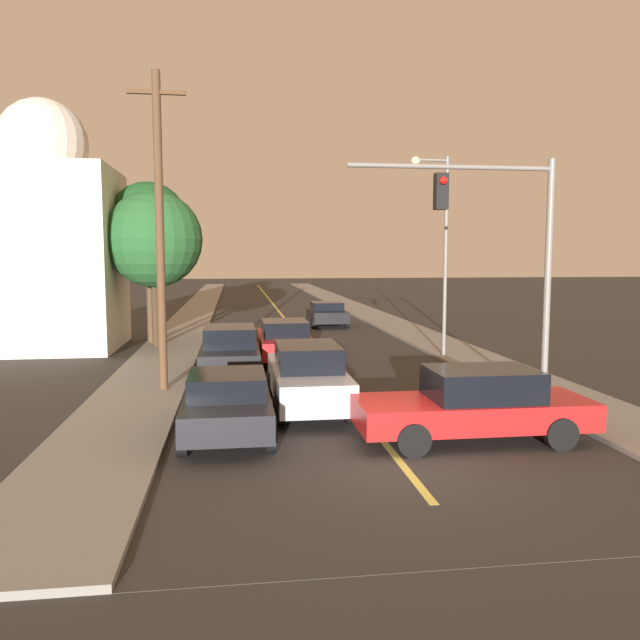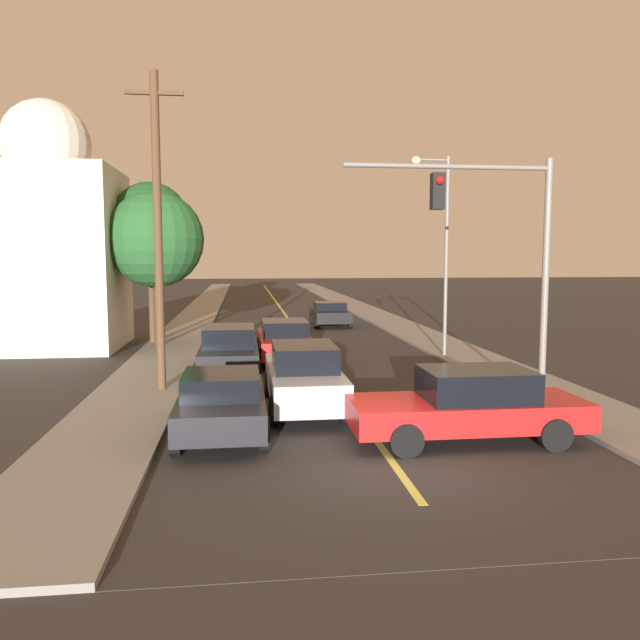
{
  "view_description": "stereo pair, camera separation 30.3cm",
  "coord_description": "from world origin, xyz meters",
  "px_view_note": "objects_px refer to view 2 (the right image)",
  "views": [
    {
      "loc": [
        -3.1,
        -11.21,
        3.95
      ],
      "look_at": [
        0.0,
        11.48,
        1.6
      ],
      "focal_mm": 35.0,
      "sensor_mm": 36.0,
      "label": 1
    },
    {
      "loc": [
        -2.8,
        -11.25,
        3.95
      ],
      "look_at": [
        0.0,
        11.48,
        1.6
      ],
      "focal_mm": 35.0,
      "sensor_mm": 36.0,
      "label": 2
    }
  ],
  "objects_px": {
    "car_near_lane_front": "(304,376)",
    "traffic_signal_mast": "(500,237)",
    "car_outer_lane_second": "(229,349)",
    "car_near_lane_second": "(285,340)",
    "car_outer_lane_front": "(222,402)",
    "tree_left_near": "(151,221)",
    "utility_pole_left": "(158,228)",
    "car_far_oncoming": "(330,314)",
    "tree_left_far": "(155,240)",
    "streetlamp_right": "(439,231)",
    "domed_building_left": "(50,241)",
    "car_crossing_right": "(469,405)"
  },
  "relations": [
    {
      "from": "car_crossing_right",
      "to": "utility_pole_left",
      "type": "bearing_deg",
      "value": 51.4
    },
    {
      "from": "car_near_lane_front",
      "to": "domed_building_left",
      "type": "height_order",
      "value": "domed_building_left"
    },
    {
      "from": "car_far_oncoming",
      "to": "car_near_lane_front",
      "type": "bearing_deg",
      "value": 80.05
    },
    {
      "from": "utility_pole_left",
      "to": "domed_building_left",
      "type": "bearing_deg",
      "value": 120.8
    },
    {
      "from": "car_crossing_right",
      "to": "streetlamp_right",
      "type": "bearing_deg",
      "value": -14.02
    },
    {
      "from": "traffic_signal_mast",
      "to": "tree_left_near",
      "type": "distance_m",
      "value": 16.82
    },
    {
      "from": "tree_left_far",
      "to": "traffic_signal_mast",
      "type": "bearing_deg",
      "value": -49.31
    },
    {
      "from": "car_outer_lane_second",
      "to": "tree_left_far",
      "type": "height_order",
      "value": "tree_left_far"
    },
    {
      "from": "car_crossing_right",
      "to": "streetlamp_right",
      "type": "distance_m",
      "value": 11.73
    },
    {
      "from": "car_far_oncoming",
      "to": "tree_left_far",
      "type": "height_order",
      "value": "tree_left_far"
    },
    {
      "from": "traffic_signal_mast",
      "to": "domed_building_left",
      "type": "height_order",
      "value": "domed_building_left"
    },
    {
      "from": "car_crossing_right",
      "to": "streetlamp_right",
      "type": "height_order",
      "value": "streetlamp_right"
    },
    {
      "from": "car_near_lane_front",
      "to": "utility_pole_left",
      "type": "distance_m",
      "value": 6.03
    },
    {
      "from": "car_near_lane_second",
      "to": "car_far_oncoming",
      "type": "distance_m",
      "value": 12.12
    },
    {
      "from": "car_near_lane_front",
      "to": "domed_building_left",
      "type": "xyz_separation_m",
      "value": [
        -9.67,
        12.14,
        3.72
      ]
    },
    {
      "from": "car_near_lane_front",
      "to": "utility_pole_left",
      "type": "bearing_deg",
      "value": 147.66
    },
    {
      "from": "traffic_signal_mast",
      "to": "domed_building_left",
      "type": "relative_size",
      "value": 0.6
    },
    {
      "from": "car_near_lane_front",
      "to": "car_far_oncoming",
      "type": "height_order",
      "value": "car_near_lane_front"
    },
    {
      "from": "car_near_lane_front",
      "to": "car_outer_lane_front",
      "type": "distance_m",
      "value": 2.95
    },
    {
      "from": "streetlamp_right",
      "to": "tree_left_far",
      "type": "relative_size",
      "value": 1.15
    },
    {
      "from": "car_outer_lane_second",
      "to": "car_outer_lane_front",
      "type": "bearing_deg",
      "value": -90.0
    },
    {
      "from": "car_crossing_right",
      "to": "traffic_signal_mast",
      "type": "height_order",
      "value": "traffic_signal_mast"
    },
    {
      "from": "car_outer_lane_second",
      "to": "tree_left_far",
      "type": "xyz_separation_m",
      "value": [
        -3.17,
        6.19,
        3.83
      ]
    },
    {
      "from": "traffic_signal_mast",
      "to": "car_outer_lane_second",
      "type": "bearing_deg",
      "value": 141.13
    },
    {
      "from": "domed_building_left",
      "to": "streetlamp_right",
      "type": "bearing_deg",
      "value": -16.85
    },
    {
      "from": "car_far_oncoming",
      "to": "tree_left_far",
      "type": "bearing_deg",
      "value": 41.84
    },
    {
      "from": "car_near_lane_front",
      "to": "traffic_signal_mast",
      "type": "distance_m",
      "value": 6.16
    },
    {
      "from": "tree_left_far",
      "to": "utility_pole_left",
      "type": "bearing_deg",
      "value": -81.82
    },
    {
      "from": "car_near_lane_front",
      "to": "car_crossing_right",
      "type": "height_order",
      "value": "car_near_lane_front"
    },
    {
      "from": "car_near_lane_front",
      "to": "car_outer_lane_front",
      "type": "height_order",
      "value": "car_near_lane_front"
    },
    {
      "from": "car_near_lane_front",
      "to": "domed_building_left",
      "type": "bearing_deg",
      "value": 128.52
    },
    {
      "from": "traffic_signal_mast",
      "to": "domed_building_left",
      "type": "xyz_separation_m",
      "value": [
        -14.67,
        12.57,
        0.16
      ]
    },
    {
      "from": "car_outer_lane_front",
      "to": "car_far_oncoming",
      "type": "height_order",
      "value": "car_outer_lane_front"
    },
    {
      "from": "utility_pole_left",
      "to": "domed_building_left",
      "type": "distance_m",
      "value": 11.27
    },
    {
      "from": "car_far_oncoming",
      "to": "utility_pole_left",
      "type": "relative_size",
      "value": 0.43
    },
    {
      "from": "car_near_lane_second",
      "to": "car_near_lane_front",
      "type": "bearing_deg",
      "value": -90.0
    },
    {
      "from": "car_outer_lane_second",
      "to": "traffic_signal_mast",
      "type": "relative_size",
      "value": 0.78
    },
    {
      "from": "streetlamp_right",
      "to": "domed_building_left",
      "type": "xyz_separation_m",
      "value": [
        -15.56,
        4.71,
        -0.31
      ]
    },
    {
      "from": "traffic_signal_mast",
      "to": "car_near_lane_front",
      "type": "bearing_deg",
      "value": 175.09
    },
    {
      "from": "car_outer_lane_second",
      "to": "car_near_lane_second",
      "type": "bearing_deg",
      "value": 47.25
    },
    {
      "from": "car_outer_lane_front",
      "to": "car_crossing_right",
      "type": "bearing_deg",
      "value": -11.55
    },
    {
      "from": "car_near_lane_front",
      "to": "traffic_signal_mast",
      "type": "bearing_deg",
      "value": -4.91
    },
    {
      "from": "car_outer_lane_front",
      "to": "traffic_signal_mast",
      "type": "relative_size",
      "value": 0.66
    },
    {
      "from": "utility_pole_left",
      "to": "tree_left_far",
      "type": "relative_size",
      "value": 1.36
    },
    {
      "from": "domed_building_left",
      "to": "car_outer_lane_second",
      "type": "bearing_deg",
      "value": -42.09
    },
    {
      "from": "tree_left_near",
      "to": "tree_left_far",
      "type": "distance_m",
      "value": 1.5
    },
    {
      "from": "car_near_lane_second",
      "to": "traffic_signal_mast",
      "type": "bearing_deg",
      "value": -57.44
    },
    {
      "from": "tree_left_far",
      "to": "car_outer_lane_front",
      "type": "bearing_deg",
      "value": -76.86
    },
    {
      "from": "car_far_oncoming",
      "to": "tree_left_far",
      "type": "xyz_separation_m",
      "value": [
        -8.53,
        -7.64,
        3.95
      ]
    },
    {
      "from": "car_near_lane_second",
      "to": "utility_pole_left",
      "type": "height_order",
      "value": "utility_pole_left"
    }
  ]
}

